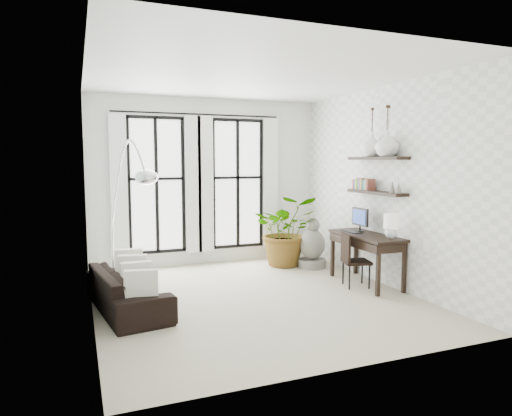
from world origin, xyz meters
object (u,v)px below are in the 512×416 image
sofa (127,290)px  arc_lamp (127,176)px  desk (368,239)px  plant (286,230)px  desk_chair (352,257)px  buddha (312,247)px

sofa → arc_lamp: 1.63m
arc_lamp → desk: bearing=-11.5°
desk → arc_lamp: size_ratio=0.60×
sofa → arc_lamp: size_ratio=0.81×
sofa → plant: 3.54m
desk_chair → arc_lamp: bearing=-177.7°
desk → plant: bearing=109.3°
sofa → arc_lamp: (0.10, 0.58, 1.52)m
sofa → desk_chair: bearing=-101.0°
desk → buddha: bearing=99.4°
desk_chair → buddha: buddha is taller
desk_chair → buddha: size_ratio=0.91×
sofa → plant: bearing=-71.5°
arc_lamp → buddha: arc_lamp is taller
sofa → desk_chair: desk_chair is taller
buddha → sofa: bearing=-160.2°
desk → desk_chair: size_ratio=1.64×
desk_chair → desk: bearing=11.9°
sofa → plant: size_ratio=1.39×
arc_lamp → sofa: bearing=-100.0°
sofa → desk_chair: 3.46m
plant → buddha: size_ratio=1.45×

